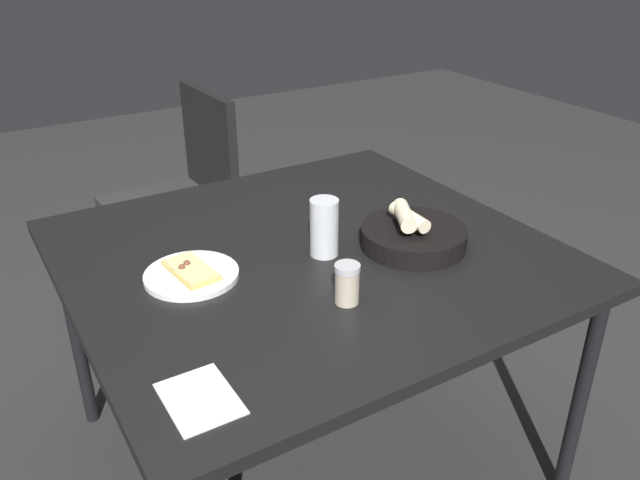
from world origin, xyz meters
The scene contains 8 objects.
ground centered at (0.00, 0.00, 0.00)m, with size 8.00×8.00×0.00m, color #2B2B2B.
dining_table centered at (0.00, 0.00, 0.66)m, with size 1.12×1.19×0.71m.
pizza_plate centered at (-0.02, -0.31, 0.72)m, with size 0.22×0.22×0.04m.
bread_basket centered at (0.13, 0.24, 0.74)m, with size 0.27×0.27×0.11m.
beer_glass centered at (0.04, 0.02, 0.77)m, with size 0.07×0.07×0.15m.
pepper_shaker centered at (0.26, -0.05, 0.75)m, with size 0.06×0.06×0.09m.
napkin centered at (0.39, -0.46, 0.71)m, with size 0.16×0.12×0.00m.
chair_near centered at (-1.02, 0.03, 0.52)m, with size 0.46×0.46×0.88m.
Camera 1 is at (1.27, -0.74, 1.48)m, focal length 36.06 mm.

